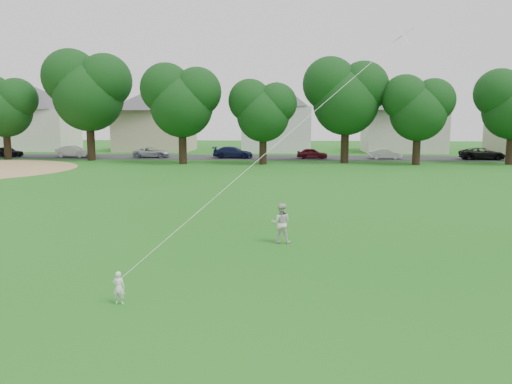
{
  "coord_description": "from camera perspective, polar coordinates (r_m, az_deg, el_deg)",
  "views": [
    {
      "loc": [
        1.76,
        -12.96,
        4.6
      ],
      "look_at": [
        0.73,
        2.0,
        2.3
      ],
      "focal_mm": 35.0,
      "sensor_mm": 36.0,
      "label": 1
    }
  ],
  "objects": [
    {
      "name": "tree_row",
      "position": [
        49.13,
        4.65,
        10.96
      ],
      "size": [
        81.59,
        9.58,
        11.59
      ],
      "color": "black",
      "rests_on": "ground"
    },
    {
      "name": "toddler",
      "position": [
        12.92,
        -15.41,
        -10.5
      ],
      "size": [
        0.31,
        0.21,
        0.84
      ],
      "primitive_type": "imported",
      "rotation": [
        0.0,
        0.0,
        3.11
      ],
      "color": "white",
      "rests_on": "ground"
    },
    {
      "name": "house_row",
      "position": [
        65.0,
        2.06,
        9.08
      ],
      "size": [
        77.48,
        13.93,
        10.5
      ],
      "color": "silver",
      "rests_on": "ground"
    },
    {
      "name": "parked_cars",
      "position": [
        54.26,
        8.26,
        4.43
      ],
      "size": [
        72.2,
        2.38,
        1.28
      ],
      "color": "black",
      "rests_on": "ground"
    },
    {
      "name": "older_boy",
      "position": [
        18.2,
        2.87,
        -3.57
      ],
      "size": [
        0.73,
        0.58,
        1.46
      ],
      "primitive_type": "imported",
      "rotation": [
        0.0,
        0.0,
        3.1
      ],
      "color": "silver",
      "rests_on": "ground"
    },
    {
      "name": "kite",
      "position": [
        15.17,
        3.65,
        6.58
      ],
      "size": [
        4.47,
        4.17,
        12.96
      ],
      "color": "white",
      "rests_on": "ground"
    },
    {
      "name": "street",
      "position": [
        55.18,
        2.1,
        3.95
      ],
      "size": [
        90.0,
        7.0,
        0.01
      ],
      "primitive_type": "cube",
      "color": "#2D2D30",
      "rests_on": "ground"
    },
    {
      "name": "ground",
      "position": [
        13.87,
        -3.65,
        -10.67
      ],
      "size": [
        160.0,
        160.0,
        0.0
      ],
      "primitive_type": "plane",
      "color": "#1A5B14",
      "rests_on": "ground"
    }
  ]
}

